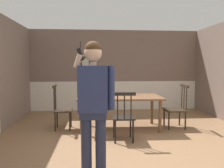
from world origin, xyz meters
TOP-DOWN VIEW (x-y plane):
  - ground_plane at (0.00, 0.00)m, footprint 7.95×7.95m
  - room_back_partition at (-0.00, 3.62)m, footprint 5.61×0.17m
  - dining_table at (-0.10, 1.35)m, footprint 1.93×1.02m
  - chair_near_window at (1.25, 1.31)m, footprint 0.49×0.49m
  - chair_by_doorway at (-0.12, 0.48)m, footprint 0.43×0.43m
  - chair_at_table_head at (-1.44, 1.38)m, footprint 0.41×0.41m
  - person_figure at (-0.68, -0.81)m, footprint 0.55×0.24m

SIDE VIEW (x-z plane):
  - ground_plane at x=0.00m, z-range 0.00..0.00m
  - chair_near_window at x=1.25m, z-range -0.04..0.98m
  - chair_by_doorway at x=-0.12m, z-range -0.01..0.96m
  - chair_at_table_head at x=-1.44m, z-range -0.04..0.99m
  - dining_table at x=-0.10m, z-range 0.30..1.05m
  - person_figure at x=-0.68m, z-range 0.14..1.91m
  - room_back_partition at x=0.00m, z-range -0.05..2.58m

